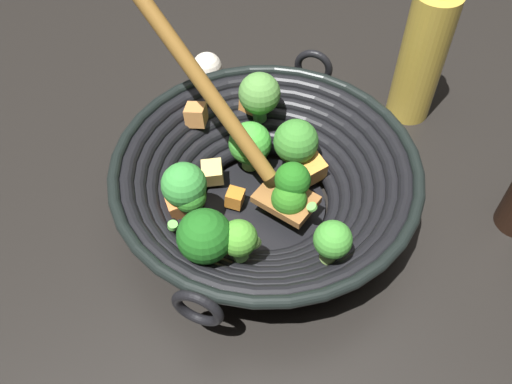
{
  "coord_description": "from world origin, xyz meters",
  "views": [
    {
      "loc": [
        0.22,
        0.36,
        0.55
      ],
      "look_at": [
        0.01,
        -0.01,
        0.03
      ],
      "focal_mm": 38.39,
      "sensor_mm": 36.0,
      "label": 1
    }
  ],
  "objects": [
    {
      "name": "cooking_oil_bottle",
      "position": [
        -0.27,
        -0.05,
        0.1
      ],
      "size": [
        0.06,
        0.06,
        0.25
      ],
      "color": "gold",
      "rests_on": "ground"
    },
    {
      "name": "wok",
      "position": [
        0.0,
        -0.0,
        0.06
      ],
      "size": [
        0.37,
        0.37,
        0.25
      ],
      "color": "black",
      "rests_on": "ground"
    },
    {
      "name": "ground_plane",
      "position": [
        0.0,
        0.0,
        0.0
      ],
      "size": [
        4.0,
        4.0,
        0.0
      ],
      "primitive_type": "plane",
      "color": "black"
    },
    {
      "name": "garlic_bulb",
      "position": [
        -0.05,
        -0.26,
        0.02
      ],
      "size": [
        0.05,
        0.05,
        0.05
      ],
      "primitive_type": "sphere",
      "color": "silver",
      "rests_on": "ground"
    }
  ]
}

